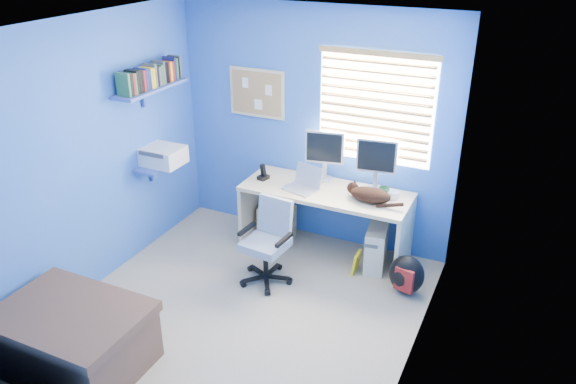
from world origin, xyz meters
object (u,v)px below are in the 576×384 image
at_px(desk, 325,222).
at_px(cat, 370,195).
at_px(laptop, 301,180).
at_px(tower_pc, 376,247).
at_px(office_chair, 268,252).

height_order(desk, cat, cat).
bearing_deg(desk, laptop, -156.26).
relative_size(cat, tower_pc, 0.89).
xyz_separation_m(laptop, office_chair, (-0.09, -0.58, -0.54)).
bearing_deg(office_chair, tower_pc, 36.87).
xyz_separation_m(desk, office_chair, (-0.32, -0.68, -0.06)).
distance_m(tower_pc, office_chair, 1.11).
xyz_separation_m(laptop, cat, (0.71, 0.03, -0.04)).
bearing_deg(laptop, cat, 19.33).
xyz_separation_m(cat, office_chair, (-0.80, -0.62, -0.50)).
xyz_separation_m(tower_pc, office_chair, (-0.89, -0.67, 0.08)).
bearing_deg(cat, desk, -170.97).
bearing_deg(tower_pc, laptop, 176.65).
xyz_separation_m(desk, cat, (0.48, -0.07, 0.44)).
height_order(desk, office_chair, office_chair).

